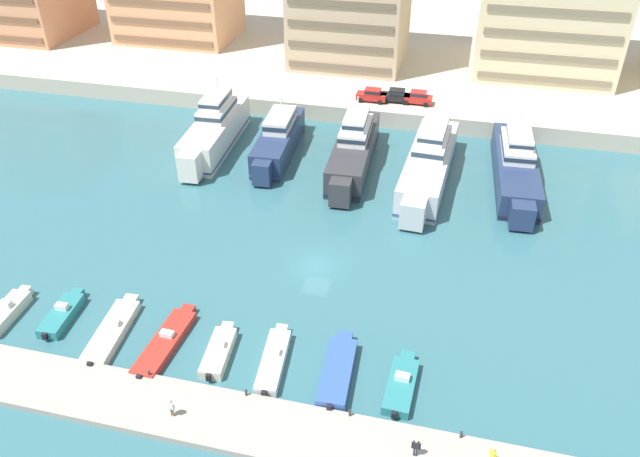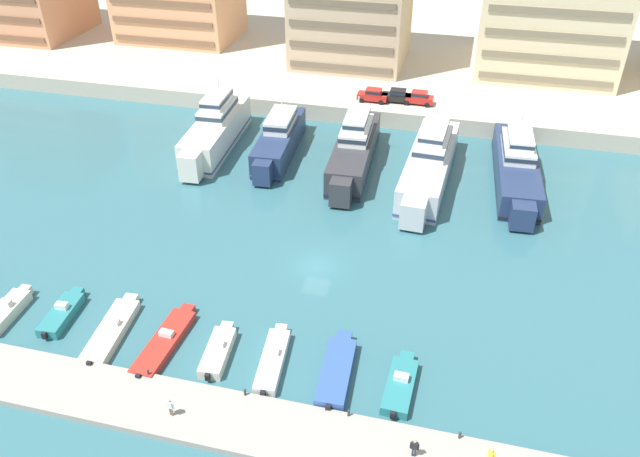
{
  "view_description": "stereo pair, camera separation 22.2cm",
  "coord_description": "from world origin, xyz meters",
  "px_view_note": "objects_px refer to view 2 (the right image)",
  "views": [
    {
      "loc": [
        11.51,
        -45.55,
        36.47
      ],
      "look_at": [
        -0.3,
        2.71,
        2.5
      ],
      "focal_mm": 35.0,
      "sensor_mm": 36.0,
      "label": 1
    },
    {
      "loc": [
        11.72,
        -45.5,
        36.47
      ],
      "look_at": [
        -0.3,
        2.71,
        2.5
      ],
      "focal_mm": 35.0,
      "sensor_mm": 36.0,
      "label": 2
    }
  ],
  "objects_px": {
    "motorboat_teal_far_right": "(400,385)",
    "car_red_far_left": "(373,95)",
    "car_red_mid_left": "(419,97)",
    "yacht_navy_center": "(517,166)",
    "pedestrian_mid_deck": "(414,447)",
    "motorboat_cream_center_left": "(112,330)",
    "yacht_silver_center_left": "(429,163)",
    "yacht_navy_left": "(279,140)",
    "motorboat_teal_mid_left": "(62,313)",
    "motorboat_cream_center_right": "(218,351)",
    "motorboat_white_mid_right": "(273,360)",
    "yacht_ivory_far_left": "(216,129)",
    "pedestrian_near_edge": "(491,456)",
    "motorboat_blue_right": "(337,371)",
    "pedestrian_far_side": "(170,406)",
    "yacht_charcoal_mid_left": "(354,149)",
    "motorboat_cream_left": "(7,311)",
    "motorboat_red_center": "(165,341)",
    "car_black_left": "(397,95)"
  },
  "relations": [
    {
      "from": "motorboat_cream_center_right",
      "to": "yacht_navy_left",
      "type": "bearing_deg",
      "value": 99.08
    },
    {
      "from": "yacht_silver_center_left",
      "to": "motorboat_cream_center_left",
      "type": "bearing_deg",
      "value": -125.43
    },
    {
      "from": "motorboat_cream_left",
      "to": "motorboat_blue_right",
      "type": "relative_size",
      "value": 0.79
    },
    {
      "from": "yacht_silver_center_left",
      "to": "car_red_mid_left",
      "type": "bearing_deg",
      "value": 101.04
    },
    {
      "from": "motorboat_cream_left",
      "to": "pedestrian_mid_deck",
      "type": "height_order",
      "value": "pedestrian_mid_deck"
    },
    {
      "from": "yacht_ivory_far_left",
      "to": "motorboat_teal_far_right",
      "type": "height_order",
      "value": "yacht_ivory_far_left"
    },
    {
      "from": "motorboat_white_mid_right",
      "to": "motorboat_teal_far_right",
      "type": "relative_size",
      "value": 1.16
    },
    {
      "from": "pedestrian_mid_deck",
      "to": "motorboat_cream_center_left",
      "type": "bearing_deg",
      "value": 166.58
    },
    {
      "from": "motorboat_cream_center_right",
      "to": "pedestrian_far_side",
      "type": "distance_m",
      "value": 6.87
    },
    {
      "from": "yacht_ivory_far_left",
      "to": "yacht_navy_center",
      "type": "height_order",
      "value": "yacht_ivory_far_left"
    },
    {
      "from": "yacht_navy_center",
      "to": "motorboat_red_center",
      "type": "relative_size",
      "value": 2.43
    },
    {
      "from": "motorboat_red_center",
      "to": "pedestrian_far_side",
      "type": "xyz_separation_m",
      "value": [
        3.81,
        -6.82,
        1.15
      ]
    },
    {
      "from": "motorboat_cream_center_right",
      "to": "car_red_mid_left",
      "type": "height_order",
      "value": "car_red_mid_left"
    },
    {
      "from": "motorboat_cream_center_left",
      "to": "car_red_mid_left",
      "type": "relative_size",
      "value": 2.07
    },
    {
      "from": "motorboat_cream_center_right",
      "to": "motorboat_blue_right",
      "type": "height_order",
      "value": "motorboat_cream_center_right"
    },
    {
      "from": "motorboat_cream_center_right",
      "to": "motorboat_white_mid_right",
      "type": "xyz_separation_m",
      "value": [
        4.49,
        0.17,
        -0.04
      ]
    },
    {
      "from": "yacht_charcoal_mid_left",
      "to": "yacht_silver_center_left",
      "type": "xyz_separation_m",
      "value": [
        9.09,
        -1.39,
        0.05
      ]
    },
    {
      "from": "motorboat_blue_right",
      "to": "yacht_charcoal_mid_left",
      "type": "bearing_deg",
      "value": 99.22
    },
    {
      "from": "motorboat_red_center",
      "to": "yacht_silver_center_left",
      "type": "bearing_deg",
      "value": 60.85
    },
    {
      "from": "yacht_navy_left",
      "to": "yacht_silver_center_left",
      "type": "bearing_deg",
      "value": -6.93
    },
    {
      "from": "pedestrian_near_edge",
      "to": "pedestrian_far_side",
      "type": "xyz_separation_m",
      "value": [
        -21.97,
        -1.31,
        -0.0
      ]
    },
    {
      "from": "yacht_charcoal_mid_left",
      "to": "motorboat_cream_center_left",
      "type": "bearing_deg",
      "value": -112.28
    },
    {
      "from": "yacht_navy_left",
      "to": "pedestrian_near_edge",
      "type": "distance_m",
      "value": 48.02
    },
    {
      "from": "motorboat_cream_center_right",
      "to": "car_red_far_left",
      "type": "height_order",
      "value": "car_red_far_left"
    },
    {
      "from": "motorboat_cream_left",
      "to": "pedestrian_near_edge",
      "type": "xyz_separation_m",
      "value": [
        40.47,
        -5.4,
        0.99
      ]
    },
    {
      "from": "car_black_left",
      "to": "pedestrian_near_edge",
      "type": "distance_m",
      "value": 55.97
    },
    {
      "from": "yacht_silver_center_left",
      "to": "motorboat_cream_center_right",
      "type": "height_order",
      "value": "yacht_silver_center_left"
    },
    {
      "from": "motorboat_cream_left",
      "to": "motorboat_red_center",
      "type": "relative_size",
      "value": 0.71
    },
    {
      "from": "car_red_mid_left",
      "to": "yacht_navy_center",
      "type": "bearing_deg",
      "value": -47.81
    },
    {
      "from": "motorboat_teal_mid_left",
      "to": "yacht_ivory_far_left",
      "type": "bearing_deg",
      "value": 88.66
    },
    {
      "from": "motorboat_teal_far_right",
      "to": "pedestrian_near_edge",
      "type": "height_order",
      "value": "pedestrian_near_edge"
    },
    {
      "from": "motorboat_cream_center_left",
      "to": "motorboat_teal_far_right",
      "type": "bearing_deg",
      "value": -0.29
    },
    {
      "from": "car_black_left",
      "to": "motorboat_red_center",
      "type": "bearing_deg",
      "value": -103.6
    },
    {
      "from": "motorboat_blue_right",
      "to": "car_black_left",
      "type": "xyz_separation_m",
      "value": [
        -2.48,
        48.52,
        2.83
      ]
    },
    {
      "from": "yacht_navy_center",
      "to": "motorboat_white_mid_right",
      "type": "bearing_deg",
      "value": -118.52
    },
    {
      "from": "motorboat_white_mid_right",
      "to": "car_red_mid_left",
      "type": "bearing_deg",
      "value": 83.45
    },
    {
      "from": "yacht_silver_center_left",
      "to": "car_red_far_left",
      "type": "height_order",
      "value": "yacht_silver_center_left"
    },
    {
      "from": "yacht_navy_center",
      "to": "pedestrian_mid_deck",
      "type": "xyz_separation_m",
      "value": [
        -6.84,
        -40.32,
        -0.53
      ]
    },
    {
      "from": "pedestrian_mid_deck",
      "to": "yacht_silver_center_left",
      "type": "bearing_deg",
      "value": 94.41
    },
    {
      "from": "motorboat_blue_right",
      "to": "pedestrian_far_side",
      "type": "distance_m",
      "value": 12.59
    },
    {
      "from": "yacht_ivory_far_left",
      "to": "pedestrian_near_edge",
      "type": "height_order",
      "value": "yacht_ivory_far_left"
    },
    {
      "from": "yacht_navy_center",
      "to": "motorboat_cream_center_right",
      "type": "xyz_separation_m",
      "value": [
        -23.08,
        -34.38,
        -1.55
      ]
    },
    {
      "from": "motorboat_white_mid_right",
      "to": "car_red_far_left",
      "type": "relative_size",
      "value": 1.82
    },
    {
      "from": "motorboat_red_center",
      "to": "pedestrian_far_side",
      "type": "relative_size",
      "value": 5.4
    },
    {
      "from": "yacht_ivory_far_left",
      "to": "car_black_left",
      "type": "distance_m",
      "value": 25.42
    },
    {
      "from": "yacht_navy_left",
      "to": "motorboat_teal_mid_left",
      "type": "xyz_separation_m",
      "value": [
        -9.08,
        -33.55,
        -1.43
      ]
    },
    {
      "from": "motorboat_teal_far_right",
      "to": "car_red_far_left",
      "type": "relative_size",
      "value": 1.58
    },
    {
      "from": "motorboat_cream_center_left",
      "to": "motorboat_red_center",
      "type": "distance_m",
      "value": 4.85
    },
    {
      "from": "yacht_charcoal_mid_left",
      "to": "pedestrian_far_side",
      "type": "xyz_separation_m",
      "value": [
        -5.03,
        -40.34,
        -0.71
      ]
    },
    {
      "from": "motorboat_teal_far_right",
      "to": "pedestrian_far_side",
      "type": "distance_m",
      "value": 16.85
    }
  ]
}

